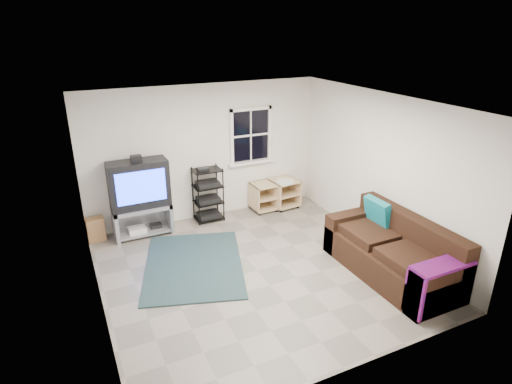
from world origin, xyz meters
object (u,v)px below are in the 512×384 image
side_table_left (263,196)px  av_rack (208,198)px  side_table_right (283,191)px  sofa (393,254)px  tv_unit (140,192)px

side_table_left → av_rack: bearing=179.6°
side_table_right → sofa: size_ratio=0.28×
av_rack → side_table_left: (1.18, -0.01, -0.16)m
tv_unit → sofa: 4.39m
av_rack → side_table_left: av_rack is taller
av_rack → sofa: (1.88, -3.06, -0.12)m
tv_unit → av_rack: (1.29, 0.06, -0.36)m
side_table_left → side_table_right: side_table_right is taller
side_table_right → sofa: sofa is taller
tv_unit → side_table_left: 2.52m
tv_unit → side_table_left: (2.47, 0.05, -0.52)m
side_table_left → side_table_right: 0.46m
side_table_left → sofa: sofa is taller
tv_unit → av_rack: bearing=2.8°
av_rack → side_table_right: 1.64m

